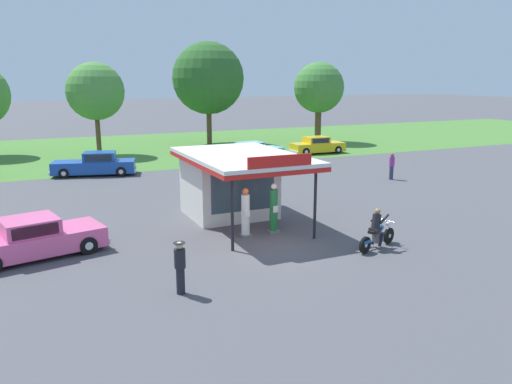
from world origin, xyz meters
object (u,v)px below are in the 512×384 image
Objects in this scene: gas_pump_offside at (274,210)px; parked_car_back_row_far_left at (253,152)px; parked_car_back_row_centre_right at (317,146)px; bystander_strolling_foreground at (180,266)px; motorcycle_with_rider at (377,232)px; featured_classic_sedan at (34,239)px; gas_pump_nearside at (245,215)px; parked_car_second_row_spare at (95,165)px; bystander_admiring_sedan at (392,166)px.

gas_pump_offside reaches higher than parked_car_back_row_far_left.
parked_car_back_row_centre_right is 2.98× the size of bystander_strolling_foreground.
gas_pump_offside is 4.36m from motorcycle_with_rider.
featured_classic_sedan is (-11.83, 4.46, 0.00)m from motorcycle_with_rider.
gas_pump_offside is 0.43× the size of parked_car_back_row_centre_right.
gas_pump_nearside is 1.24× the size of bystander_strolling_foreground.
motorcycle_with_rider is at bearing -41.21° from gas_pump_nearside.
gas_pump_offside reaches higher than bystander_strolling_foreground.
motorcycle_with_rider is 21.62m from parked_car_back_row_far_left.
featured_classic_sedan is at bearing -134.26° from parked_car_back_row_far_left.
parked_car_second_row_spare reaches higher than parked_car_back_row_centre_right.
parked_car_back_row_far_left is (7.10, 17.71, -0.29)m from gas_pump_offside.
bystander_strolling_foreground is (3.89, -5.35, 0.22)m from featured_classic_sedan.
parked_car_back_row_centre_right is at bearing 54.09° from gas_pump_offside.
parked_car_back_row_far_left is at bearing -169.13° from parked_car_back_row_centre_right.
parked_car_back_row_centre_right is (6.65, 1.28, -0.01)m from parked_car_back_row_far_left.
parked_car_back_row_centre_right is at bearing 7.38° from parked_car_second_row_spare.
gas_pump_offside is at bearing -125.91° from parked_car_back_row_centre_right.
gas_pump_offside is at bearing -73.02° from parked_car_second_row_spare.
bystander_strolling_foreground is (-4.01, -4.33, -0.06)m from gas_pump_nearside.
gas_pump_nearside is 7.97m from featured_classic_sedan.
featured_classic_sedan is at bearing 126.03° from bystander_strolling_foreground.
bystander_admiring_sedan is (9.32, 10.51, 0.24)m from motorcycle_with_rider.
featured_classic_sedan is 6.61m from bystander_strolling_foreground.
parked_car_back_row_far_left is 1.05× the size of parked_car_back_row_centre_right.
gas_pump_offside is 1.25× the size of bystander_admiring_sedan.
parked_car_back_row_far_left is (8.38, 17.71, -0.25)m from gas_pump_nearside.
featured_classic_sedan reaches higher than parked_car_back_row_centre_right.
featured_classic_sedan is 29.13m from parked_car_back_row_centre_right.
gas_pump_offside is 13.90m from bystander_admiring_sedan.
parked_car_second_row_spare is 1.12× the size of parked_car_back_row_far_left.
gas_pump_offside is at bearing -6.30° from featured_classic_sedan.
bystander_strolling_foreground reaches higher than motorcycle_with_rider.
parked_car_back_row_centre_right is (18.80, 2.44, -0.03)m from parked_car_second_row_spare.
parked_car_second_row_spare is at bearing 106.98° from gas_pump_offside.
motorcycle_with_rider is at bearing -131.59° from bystander_admiring_sedan.
parked_car_second_row_spare is 20.88m from bystander_strolling_foreground.
bystander_strolling_foreground reaches higher than parked_car_back_row_far_left.
bystander_admiring_sedan is at bearing 30.53° from gas_pump_offside.
bystander_admiring_sedan reaches higher than bystander_strolling_foreground.
parked_car_second_row_spare reaches higher than featured_classic_sedan.
gas_pump_offside is at bearing -149.47° from bystander_admiring_sedan.
featured_classic_sedan is 3.18× the size of bystander_strolling_foreground.
bystander_strolling_foreground is (-7.94, -0.89, 0.22)m from motorcycle_with_rider.
gas_pump_nearside is 0.39× the size of featured_classic_sedan.
featured_classic_sedan is 3.08× the size of bystander_admiring_sedan.
featured_classic_sedan is at bearing -141.90° from parked_car_back_row_centre_right.
gas_pump_nearside reaches higher than bystander_strolling_foreground.
gas_pump_offside reaches higher than parked_car_back_row_centre_right.
bystander_admiring_sedan reaches higher than parked_car_second_row_spare.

